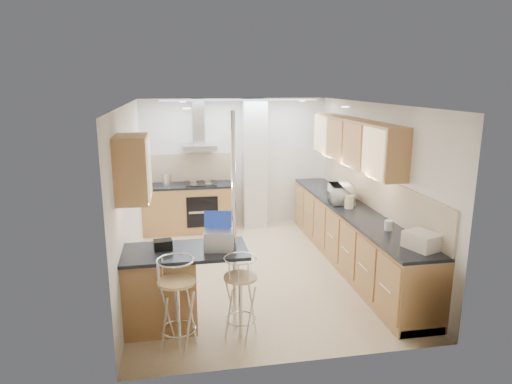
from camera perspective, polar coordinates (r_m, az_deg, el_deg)
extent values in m
plane|color=tan|center=(7.08, 0.10, -9.70)|extent=(4.80, 4.80, 0.00)
cube|color=white|center=(9.01, -2.65, 3.66)|extent=(3.60, 0.04, 2.50)
cube|color=white|center=(4.44, 5.73, -6.86)|extent=(3.60, 0.04, 2.50)
cube|color=white|center=(6.61, -15.44, -0.46)|extent=(0.04, 4.80, 2.50)
cube|color=white|center=(7.22, 14.30, 0.77)|extent=(0.04, 4.80, 2.50)
cube|color=silver|center=(6.51, 0.11, 10.96)|extent=(3.60, 4.80, 0.02)
cube|color=#AF7446|center=(7.41, 12.11, 6.16)|extent=(0.34, 3.00, 0.72)
cube|color=#AF7446|center=(5.15, -15.23, 2.85)|extent=(0.34, 0.62, 0.72)
cube|color=#EDE3C8|center=(7.23, 14.16, 0.23)|extent=(0.03, 4.40, 0.56)
cube|color=#EDE3C8|center=(8.93, -8.69, 2.98)|extent=(1.70, 0.03, 0.56)
cube|color=silver|center=(8.86, -0.23, 3.52)|extent=(0.45, 0.40, 2.50)
cube|color=silver|center=(8.64, -7.08, 5.63)|extent=(0.62, 0.48, 0.08)
cube|color=silver|center=(8.73, -7.22, 8.62)|extent=(0.22, 0.20, 0.88)
cylinder|color=white|center=(5.22, -2.76, -3.67)|extent=(0.05, 0.05, 2.50)
cube|color=black|center=(8.53, -6.71, -2.50)|extent=(0.58, 0.02, 0.58)
cube|color=black|center=(8.71, -6.93, 1.06)|extent=(0.58, 0.50, 0.02)
cube|color=#CFB57C|center=(8.28, -2.18, 11.40)|extent=(2.80, 0.35, 0.02)
cube|color=#AF7446|center=(7.32, 11.78, -5.51)|extent=(0.60, 4.40, 0.88)
cube|color=black|center=(7.19, 11.96, -2.04)|extent=(0.63, 4.40, 0.04)
cube|color=#AF7446|center=(8.82, -8.47, -2.09)|extent=(1.70, 0.60, 0.88)
cube|color=black|center=(8.71, -8.57, 0.83)|extent=(1.70, 0.63, 0.04)
cube|color=#AF7446|center=(5.47, -8.99, -11.99)|extent=(1.35, 0.62, 0.90)
cube|color=black|center=(5.29, -9.18, -7.38)|extent=(1.47, 0.72, 0.04)
imported|color=white|center=(7.39, 10.64, -0.22)|extent=(0.43, 0.57, 0.29)
cube|color=#A7ABAF|center=(5.21, -4.63, -6.03)|extent=(0.37, 0.30, 0.23)
cube|color=black|center=(5.33, -11.55, -6.47)|extent=(0.22, 0.17, 0.11)
cylinder|color=white|center=(7.98, 10.76, 0.39)|extent=(0.15, 0.15, 0.18)
cylinder|color=white|center=(7.75, 11.19, -0.19)|extent=(0.12, 0.12, 0.14)
cylinder|color=beige|center=(7.10, 11.56, -1.20)|extent=(0.15, 0.15, 0.20)
cylinder|color=white|center=(6.18, 16.21, -4.03)|extent=(0.12, 0.12, 0.13)
cube|color=white|center=(5.62, 20.05, -5.74)|extent=(0.40, 0.45, 0.20)
cylinder|color=silver|center=(8.62, -11.08, 1.54)|extent=(0.16, 0.16, 0.24)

